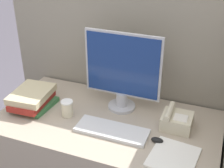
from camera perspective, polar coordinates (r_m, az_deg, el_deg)
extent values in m
cube|color=gray|center=(2.24, 2.97, 0.23)|extent=(1.77, 0.04, 1.60)
cube|color=tan|center=(2.18, -0.81, -14.55)|extent=(1.37, 0.73, 0.74)
cylinder|color=#B7B7BC|center=(2.06, 1.78, -4.06)|extent=(0.18, 0.18, 0.02)
cylinder|color=#B7B7BC|center=(2.03, 1.81, -2.75)|extent=(0.07, 0.07, 0.09)
cube|color=#B7B7BC|center=(1.92, 1.97, 3.49)|extent=(0.49, 0.02, 0.42)
cube|color=navy|center=(1.91, 1.88, 3.37)|extent=(0.46, 0.01, 0.39)
cube|color=silver|center=(1.84, -0.01, -8.47)|extent=(0.43, 0.16, 0.02)
ellipsoid|color=black|center=(1.78, 8.26, -10.12)|extent=(0.07, 0.04, 0.03)
cylinder|color=beige|center=(1.98, -8.19, -4.54)|extent=(0.07, 0.07, 0.10)
cylinder|color=white|center=(1.95, -8.29, -3.25)|extent=(0.08, 0.08, 0.01)
cube|color=#38723F|center=(2.14, -13.96, -3.52)|extent=(0.25, 0.26, 0.03)
cube|color=maroon|center=(2.11, -14.43, -2.91)|extent=(0.21, 0.30, 0.04)
cube|color=#C6B78C|center=(2.10, -14.49, -1.76)|extent=(0.25, 0.31, 0.04)
cube|color=beige|center=(1.90, 11.77, -6.69)|extent=(0.18, 0.16, 0.08)
cube|color=white|center=(1.86, 12.45, -6.05)|extent=(0.08, 0.07, 0.00)
cylinder|color=beige|center=(1.87, 10.50, -4.91)|extent=(0.04, 0.18, 0.04)
cube|color=white|center=(1.71, 11.17, -12.94)|extent=(0.26, 0.29, 0.01)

